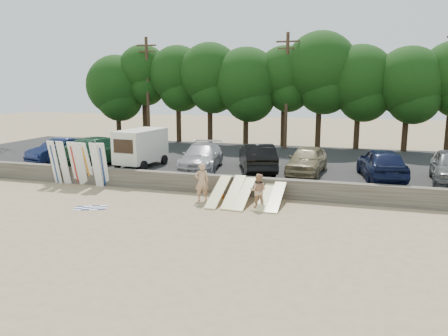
{
  "coord_description": "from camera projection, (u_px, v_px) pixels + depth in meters",
  "views": [
    {
      "loc": [
        7.24,
        -18.69,
        5.72
      ],
      "look_at": [
        0.76,
        3.0,
        1.4
      ],
      "focal_mm": 35.0,
      "sensor_mm": 36.0,
      "label": 1
    }
  ],
  "objects": [
    {
      "name": "seawall",
      "position": [
        210.0,
        184.0,
        23.43
      ],
      "size": [
        44.0,
        0.5,
        1.0
      ],
      "primitive_type": "cube",
      "color": "#6B6356",
      "rests_on": "ground"
    },
    {
      "name": "treeline",
      "position": [
        268.0,
        77.0,
        35.84
      ],
      "size": [
        32.91,
        6.19,
        9.24
      ],
      "color": "#382616",
      "rests_on": "parking_lot"
    },
    {
      "name": "surfboard_upright_0",
      "position": [
        54.0,
        162.0,
        25.42
      ],
      "size": [
        0.56,
        0.59,
        2.57
      ],
      "primitive_type": "cube",
      "rotation": [
        0.18,
        0.0,
        -0.13
      ],
      "color": "white",
      "rests_on": "ground"
    },
    {
      "name": "gear_bag",
      "position": [
        221.0,
        196.0,
        22.33
      ],
      "size": [
        0.37,
        0.33,
        0.22
      ],
      "primitive_type": "cube",
      "rotation": [
        0.0,
        0.0,
        -0.33
      ],
      "color": "orange",
      "rests_on": "ground"
    },
    {
      "name": "surfboard_upright_1",
      "position": [
        64.0,
        163.0,
        25.29
      ],
      "size": [
        0.54,
        0.61,
        2.56
      ],
      "primitive_type": "cube",
      "rotation": [
        0.2,
        0.0,
        -0.07
      ],
      "color": "white",
      "rests_on": "ground"
    },
    {
      "name": "surfboard_upright_3",
      "position": [
        81.0,
        164.0,
        24.98
      ],
      "size": [
        0.59,
        0.7,
        2.55
      ],
      "primitive_type": "cube",
      "rotation": [
        0.23,
        0.0,
        0.15
      ],
      "color": "white",
      "rests_on": "ground"
    },
    {
      "name": "surfboard_low_2",
      "position": [
        244.0,
        194.0,
        21.23
      ],
      "size": [
        0.56,
        2.87,
        1.02
      ],
      "primitive_type": "cube",
      "rotation": [
        0.32,
        0.0,
        0.0
      ],
      "color": "beige",
      "rests_on": "ground"
    },
    {
      "name": "parking_lot",
      "position": [
        244.0,
        163.0,
        30.52
      ],
      "size": [
        44.0,
        14.5,
        0.7
      ],
      "primitive_type": "cube",
      "color": "#282828",
      "rests_on": "ground"
    },
    {
      "name": "surfboard_low_4",
      "position": [
        277.0,
        196.0,
        20.94
      ],
      "size": [
        0.56,
        2.88,
        0.98
      ],
      "primitive_type": "cube",
      "rotation": [
        0.31,
        0.0,
        0.0
      ],
      "color": "beige",
      "rests_on": "ground"
    },
    {
      "name": "beach_towel",
      "position": [
        90.0,
        208.0,
        20.61
      ],
      "size": [
        1.96,
        1.96,
        0.0
      ],
      "primitive_type": "plane",
      "rotation": [
        0.0,
        0.0,
        0.4
      ],
      "color": "white",
      "rests_on": "ground"
    },
    {
      "name": "car_1",
      "position": [
        102.0,
        150.0,
        28.32
      ],
      "size": [
        4.11,
        6.49,
        1.75
      ],
      "primitive_type": "imported",
      "rotation": [
        0.0,
        0.0,
        2.85
      ],
      "color": "#163D26",
      "rests_on": "parking_lot"
    },
    {
      "name": "surfboard_low_0",
      "position": [
        218.0,
        192.0,
        21.55
      ],
      "size": [
        0.56,
        2.85,
        1.06
      ],
      "primitive_type": "cube",
      "rotation": [
        0.34,
        0.0,
        0.0
      ],
      "color": "beige",
      "rests_on": "ground"
    },
    {
      "name": "surfboard_upright_4",
      "position": [
        87.0,
        164.0,
        24.99
      ],
      "size": [
        0.57,
        0.78,
        2.52
      ],
      "primitive_type": "cube",
      "rotation": [
        0.27,
        0.0,
        -0.09
      ],
      "color": "white",
      "rests_on": "ground"
    },
    {
      "name": "surfboard_upright_5",
      "position": [
        96.0,
        165.0,
        24.56
      ],
      "size": [
        0.55,
        0.58,
        2.57
      ],
      "primitive_type": "cube",
      "rotation": [
        0.18,
        0.0,
        -0.11
      ],
      "color": "white",
      "rests_on": "ground"
    },
    {
      "name": "utility_poles",
      "position": [
        287.0,
        89.0,
        34.18
      ],
      "size": [
        25.8,
        0.26,
        9.0
      ],
      "color": "#473321",
      "rests_on": "parking_lot"
    },
    {
      "name": "car_5",
      "position": [
        382.0,
        163.0,
        23.51
      ],
      "size": [
        2.77,
        5.29,
        1.72
      ],
      "primitive_type": "imported",
      "rotation": [
        0.0,
        0.0,
        3.29
      ],
      "color": "black",
      "rests_on": "parking_lot"
    },
    {
      "name": "beachgoer_a",
      "position": [
        202.0,
        182.0,
        21.71
      ],
      "size": [
        0.84,
        0.76,
        1.93
      ],
      "primitive_type": "imported",
      "rotation": [
        0.0,
        0.0,
        3.68
      ],
      "color": "tan",
      "rests_on": "ground"
    },
    {
      "name": "surfboard_low_1",
      "position": [
        234.0,
        192.0,
        21.41
      ],
      "size": [
        0.56,
        2.84,
        1.11
      ],
      "primitive_type": "cube",
      "rotation": [
        0.36,
        0.0,
        0.0
      ],
      "color": "beige",
      "rests_on": "ground"
    },
    {
      "name": "beachgoer_b",
      "position": [
        258.0,
        191.0,
        20.55
      ],
      "size": [
        0.84,
        0.67,
        1.64
      ],
      "primitive_type": "imported",
      "rotation": [
        0.0,
        0.0,
        3.21
      ],
      "color": "tan",
      "rests_on": "ground"
    },
    {
      "name": "surfboard_low_3",
      "position": [
        267.0,
        196.0,
        21.16
      ],
      "size": [
        0.56,
        2.91,
        0.85
      ],
      "primitive_type": "cube",
      "rotation": [
        0.26,
        0.0,
        0.0
      ],
      "color": "beige",
      "rests_on": "ground"
    },
    {
      "name": "car_0",
      "position": [
        60.0,
        150.0,
        29.27
      ],
      "size": [
        2.54,
        4.72,
        1.48
      ],
      "primitive_type": "imported",
      "rotation": [
        0.0,
        0.0,
        -0.23
      ],
      "color": "#131C43",
      "rests_on": "parking_lot"
    },
    {
      "name": "car_3",
      "position": [
        257.0,
        157.0,
        25.67
      ],
      "size": [
        3.32,
        5.31,
        1.65
      ],
      "primitive_type": "imported",
      "rotation": [
        0.0,
        0.0,
        3.48
      ],
      "color": "black",
      "rests_on": "parking_lot"
    },
    {
      "name": "cooler",
      "position": [
        233.0,
        194.0,
        22.52
      ],
      "size": [
        0.45,
        0.4,
        0.32
      ],
      "primitive_type": "cube",
      "rotation": [
        0.0,
        0.0,
        -0.29
      ],
      "color": "#258A34",
      "rests_on": "ground"
    },
    {
      "name": "box_trailer",
      "position": [
        141.0,
        146.0,
        27.14
      ],
      "size": [
        2.41,
        3.8,
        2.3
      ],
      "rotation": [
        0.0,
        0.0,
        -0.12
      ],
      "color": "silver",
      "rests_on": "parking_lot"
    },
    {
      "name": "ground",
      "position": [
        191.0,
        207.0,
        20.7
      ],
      "size": [
        120.0,
        120.0,
        0.0
      ],
      "primitive_type": "plane",
      "color": "tan",
      "rests_on": "ground"
    },
    {
      "name": "car_2",
      "position": [
        202.0,
        157.0,
        26.36
      ],
      "size": [
        2.87,
        5.48,
        1.52
      ],
      "primitive_type": "imported",
      "rotation": [
        0.0,
        0.0,
        0.15
      ],
      "color": "#A4A5AA",
      "rests_on": "parking_lot"
    },
    {
      "name": "surfboard_upright_6",
      "position": [
        103.0,
        165.0,
        24.63
      ],
      "size": [
        0.57,
        0.65,
        2.56
      ],
      "primitive_type": "cube",
      "rotation": [
        0.21,
        0.0,
        0.12
      ],
      "color": "white",
      "rests_on": "ground"
    },
    {
      "name": "surfboard_upright_2",
      "position": [
        75.0,
        163.0,
        25.15
      ],
      "size": [
        0.53,
        0.64,
        2.55
      ],
      "primitive_type": "cube",
      "rotation": [
        0.21,
        0.0,
        -0.06
      ],
      "color": "white",
      "rests_on": "ground"
    },
    {
      "name": "car_4",
      "position": [
        307.0,
        160.0,
        25.05
      ],
      "size": [
        2.21,
        4.74,
        1.57
      ],
      "primitive_type": "imported",
      "rotation": [
        0.0,
        0.0,
        -0.08
      ],
      "color": "#857754",
      "rests_on": "parking_lot"
    }
  ]
}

